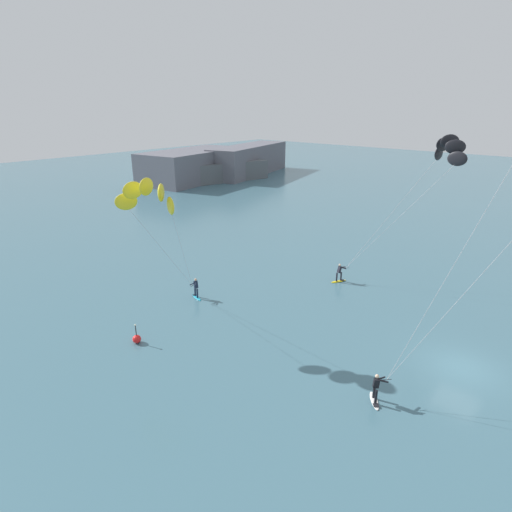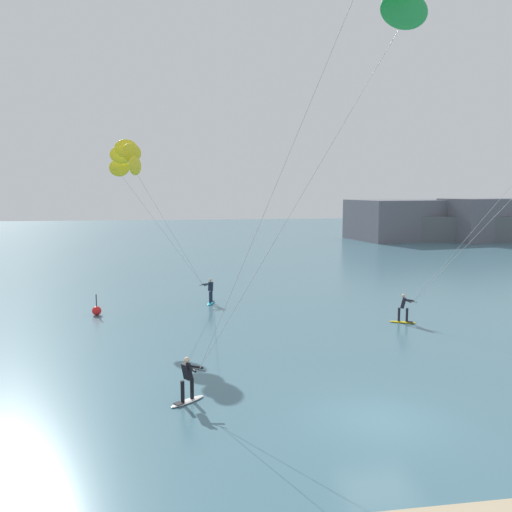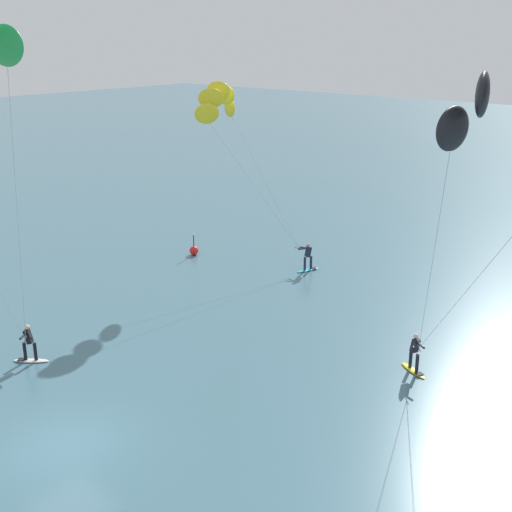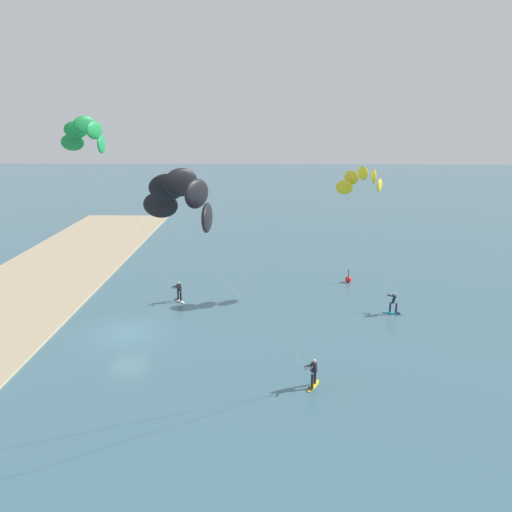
% 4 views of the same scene
% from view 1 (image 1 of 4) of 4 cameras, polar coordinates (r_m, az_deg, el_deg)
% --- Properties ---
extents(ground_plane, '(240.00, 240.00, 0.00)m').
position_cam_1_polar(ground_plane, '(28.60, 26.22, -13.49)').
color(ground_plane, '#426B7A').
extents(kitesurfer_mid_water, '(8.04, 8.35, 12.56)m').
position_cam_1_polar(kitesurfer_mid_water, '(37.31, 24.07, 12.36)').
color(kitesurfer_mid_water, yellow).
rests_on(kitesurfer_mid_water, ground).
extents(kitesurfer_far_out, '(6.78, 4.93, 10.56)m').
position_cam_1_polar(kitesurfer_far_out, '(27.39, -14.20, 7.20)').
color(kitesurfer_far_out, '#23ADD1').
rests_on(kitesurfer_far_out, ground).
extents(marker_buoy, '(0.56, 0.56, 1.38)m').
position_cam_1_polar(marker_buoy, '(29.07, -15.91, -10.78)').
color(marker_buoy, red).
rests_on(marker_buoy, ground).
extents(distant_headland, '(38.49, 17.69, 6.24)m').
position_cam_1_polar(distant_headland, '(91.90, -4.83, 12.27)').
color(distant_headland, '#565B60').
rests_on(distant_headland, ground).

